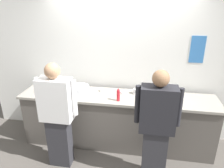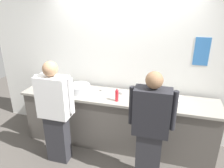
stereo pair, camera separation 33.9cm
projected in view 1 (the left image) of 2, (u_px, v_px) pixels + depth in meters
ground_plane at (114, 155)px, 3.47m from camera, size 9.00×9.00×0.00m
wall_back at (121, 62)px, 3.69m from camera, size 5.05×0.11×2.75m
prep_counter at (117, 120)px, 3.61m from camera, size 3.22×0.64×0.93m
chef_near_left at (57, 115)px, 3.01m from camera, size 0.60×0.24×1.63m
chef_center at (157, 125)px, 2.75m from camera, size 0.60×0.24×1.62m
plate_stack_front at (176, 96)px, 3.36m from camera, size 0.25×0.25×0.05m
mixing_bowl_steel at (78, 90)px, 3.50m from camera, size 0.38×0.38×0.13m
sheet_tray at (52, 90)px, 3.62m from camera, size 0.54×0.34×0.02m
squeeze_bottle_primary at (118, 95)px, 3.24m from camera, size 0.05×0.05×0.21m
ramekin_green_sauce at (123, 92)px, 3.53m from camera, size 0.10×0.10×0.04m
ramekin_orange_sauce at (102, 90)px, 3.61m from camera, size 0.08×0.08×0.04m
deli_cup at (136, 91)px, 3.51m from camera, size 0.09×0.09×0.08m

